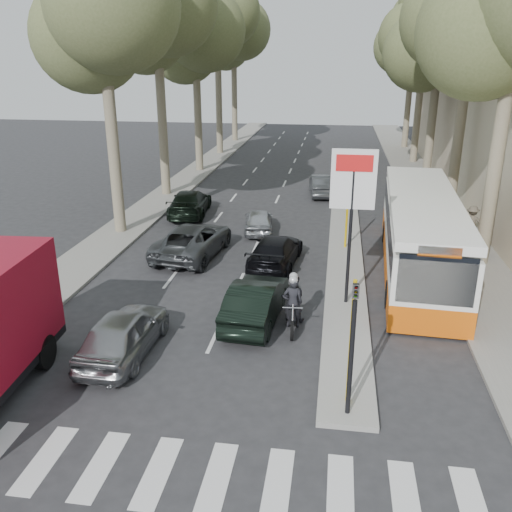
{
  "coord_description": "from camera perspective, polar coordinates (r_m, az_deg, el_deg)",
  "views": [
    {
      "loc": [
        2.68,
        -12.91,
        8.42
      ],
      "look_at": [
        -0.06,
        5.33,
        1.6
      ],
      "focal_mm": 38.0,
      "sensor_mm": 36.0,
      "label": 1
    }
  ],
  "objects": [
    {
      "name": "tree_l_e",
      "position": [
        58.05,
        -2.22,
        22.55
      ],
      "size": [
        7.4,
        7.2,
        14.49
      ],
      "color": "#6B604C",
      "rests_on": "ground"
    },
    {
      "name": "ground",
      "position": [
        15.64,
        -2.76,
        -12.3
      ],
      "size": [
        120.0,
        120.0,
        0.0
      ],
      "primitive_type": "plane",
      "color": "#28282B",
      "rests_on": "ground"
    },
    {
      "name": "traffic_light_island",
      "position": [
        12.87,
        10.19,
        -7.5
      ],
      "size": [
        0.16,
        0.41,
        3.6
      ],
      "color": "black",
      "rests_on": "ground"
    },
    {
      "name": "dark_hatchback",
      "position": [
        18.19,
        -0.03,
        -4.77
      ],
      "size": [
        1.84,
        4.44,
        1.43
      ],
      "primitive_type": "imported",
      "rotation": [
        0.0,
        0.0,
        3.06
      ],
      "color": "black",
      "rests_on": "ground"
    },
    {
      "name": "traffic_island",
      "position": [
        25.33,
        9.34,
        0.78
      ],
      "size": [
        1.5,
        26.0,
        0.16
      ],
      "primitive_type": "cube",
      "color": "gray",
      "rests_on": "ground"
    },
    {
      "name": "queue_car_d",
      "position": [
        35.27,
        6.95,
        7.45
      ],
      "size": [
        1.88,
        4.22,
        1.35
      ],
      "primitive_type": "imported",
      "rotation": [
        0.0,
        0.0,
        3.25
      ],
      "color": "#44474B",
      "rests_on": "ground"
    },
    {
      "name": "tree_r_e",
      "position": [
        55.44,
        16.49,
        21.55
      ],
      "size": [
        7.4,
        7.2,
        14.1
      ],
      "color": "#6B604C",
      "rests_on": "ground"
    },
    {
      "name": "queue_car_b",
      "position": [
        22.99,
        2.05,
        0.52
      ],
      "size": [
        2.22,
        4.62,
        1.3
      ],
      "primitive_type": "imported",
      "rotation": [
        0.0,
        0.0,
        3.05
      ],
      "color": "black",
      "rests_on": "ground"
    },
    {
      "name": "tree_r_c",
      "position": [
        39.55,
        19.09,
        21.11
      ],
      "size": [
        7.4,
        7.2,
        13.32
      ],
      "color": "#6B604C",
      "rests_on": "ground"
    },
    {
      "name": "tree_r_d",
      "position": [
        47.53,
        17.71,
        22.61
      ],
      "size": [
        7.4,
        7.2,
        14.88
      ],
      "color": "#6B604C",
      "rests_on": "ground"
    },
    {
      "name": "city_bus",
      "position": [
        23.13,
        16.91,
        2.47
      ],
      "size": [
        3.33,
        12.29,
        3.2
      ],
      "rotation": [
        0.0,
        0.0,
        -0.06
      ],
      "color": "#E25B0C",
      "rests_on": "ground"
    },
    {
      "name": "tree_l_c",
      "position": [
        42.36,
        -6.23,
        22.36
      ],
      "size": [
        7.4,
        7.2,
        13.71
      ],
      "color": "#6B604C",
      "rests_on": "ground"
    },
    {
      "name": "billboard",
      "position": [
        18.53,
        10.05,
        5.23
      ],
      "size": [
        1.5,
        12.1,
        5.6
      ],
      "color": "yellow",
      "rests_on": "ground"
    },
    {
      "name": "building_far",
      "position": [
        48.63,
        25.12,
        18.0
      ],
      "size": [
        11.0,
        20.0,
        16.0
      ],
      "primitive_type": "cube",
      "color": "#B7A88E",
      "rests_on": "ground"
    },
    {
      "name": "tree_l_a",
      "position": [
        27.23,
        -15.65,
        23.75
      ],
      "size": [
        7.4,
        7.2,
        14.1
      ],
      "color": "#6B604C",
      "rests_on": "ground"
    },
    {
      "name": "silver_hatchback",
      "position": [
        16.68,
        -13.77,
        -7.85
      ],
      "size": [
        1.79,
        4.24,
        1.43
      ],
      "primitive_type": "imported",
      "rotation": [
        0.0,
        0.0,
        3.12
      ],
      "color": "gray",
      "rests_on": "ground"
    },
    {
      "name": "pedestrian_far",
      "position": [
        27.94,
        21.75,
        3.29
      ],
      "size": [
        1.06,
        0.48,
        1.64
      ],
      "primitive_type": "imported",
      "rotation": [
        0.0,
        0.0,
        3.15
      ],
      "color": "brown",
      "rests_on": "sidewalk_right"
    },
    {
      "name": "tree_l_d",
      "position": [
        50.25,
        -3.95,
        24.05
      ],
      "size": [
        7.4,
        7.2,
        15.66
      ],
      "color": "#6B604C",
      "rests_on": "ground"
    },
    {
      "name": "queue_car_a",
      "position": [
        24.3,
        -6.66,
        1.68
      ],
      "size": [
        2.98,
        5.44,
        1.44
      ],
      "primitive_type": "imported",
      "rotation": [
        0.0,
        0.0,
        3.03
      ],
      "color": "#45484C",
      "rests_on": "ground"
    },
    {
      "name": "pedestrian_near",
      "position": [
        25.73,
        20.65,
        2.1
      ],
      "size": [
        0.91,
        1.09,
        1.68
      ],
      "primitive_type": "imported",
      "rotation": [
        0.0,
        0.0,
        2.1
      ],
      "color": "#3A314A",
      "rests_on": "sidewalk_right"
    },
    {
      "name": "motorcycle",
      "position": [
        17.87,
        3.9,
        -4.83
      ],
      "size": [
        0.81,
        2.19,
        1.86
      ],
      "rotation": [
        0.0,
        0.0,
        0.07
      ],
      "color": "black",
      "rests_on": "ground"
    },
    {
      "name": "queue_car_c",
      "position": [
        27.52,
        0.28,
        3.76
      ],
      "size": [
        1.84,
        3.63,
        1.18
      ],
      "primitive_type": "imported",
      "rotation": [
        0.0,
        0.0,
        3.27
      ],
      "color": "#AFB2B7",
      "rests_on": "ground"
    },
    {
      "name": "queue_car_e",
      "position": [
        30.73,
        -6.99,
        5.59
      ],
      "size": [
        2.41,
        5.0,
        1.4
      ],
      "primitive_type": "imported",
      "rotation": [
        0.0,
        0.0,
        3.24
      ],
      "color": "black",
      "rests_on": "ground"
    },
    {
      "name": "tree_l_b",
      "position": [
        34.8,
        -10.24,
        24.37
      ],
      "size": [
        7.4,
        7.2,
        14.88
      ],
      "color": "#6B604C",
      "rests_on": "ground"
    },
    {
      "name": "sidewalk_right",
      "position": [
        39.27,
        17.13,
        7.1
      ],
      "size": [
        3.2,
        70.0,
        0.12
      ],
      "primitive_type": "cube",
      "color": "gray",
      "rests_on": "ground"
    },
    {
      "name": "median_left",
      "position": [
        43.1,
        -6.06,
        8.99
      ],
      "size": [
        2.4,
        64.0,
        0.12
      ],
      "primitive_type": "cube",
      "color": "gray",
      "rests_on": "ground"
    }
  ]
}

